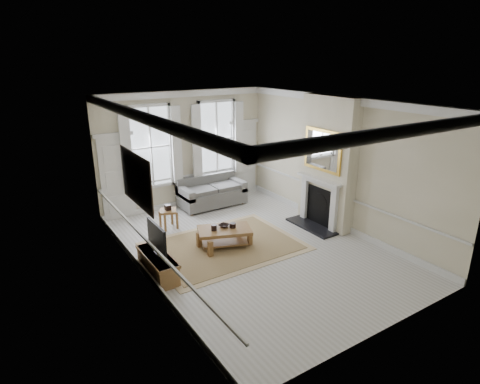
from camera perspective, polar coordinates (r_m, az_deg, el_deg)
floor at (r=9.53m, az=1.94°, el=-8.04°), size 7.20×7.20×0.00m
ceiling at (r=8.55m, az=2.19°, el=12.73°), size 7.20×7.20×0.00m
back_wall at (r=11.93m, az=-7.87°, el=6.02°), size 5.20×0.00×5.20m
left_wall at (r=7.79m, az=-13.89°, el=-1.30°), size 0.00×7.20×7.20m
right_wall at (r=10.54m, az=13.79°, el=3.96°), size 0.00×7.20×7.20m
window_left at (r=11.45m, az=-12.59°, el=6.24°), size 1.26×0.20×2.20m
window_right at (r=12.31m, az=-3.35°, el=7.52°), size 1.26×0.20×2.20m
door_left at (r=11.36m, az=-17.05°, el=1.83°), size 0.90×0.08×2.30m
door_right at (r=12.99m, az=0.54°, el=4.76°), size 0.90×0.08×2.30m
painting at (r=7.96m, az=-14.54°, el=1.75°), size 0.05×1.66×1.06m
chimney_breast at (r=10.55m, az=12.35°, el=4.08°), size 0.35×1.70×3.38m
hearth at (r=10.81m, az=10.13°, el=-4.82°), size 0.55×1.50×0.05m
fireplace at (r=10.68m, az=11.13°, el=-1.09°), size 0.21×1.45×1.33m
mirror at (r=10.33m, az=11.63°, el=5.81°), size 0.06×1.26×1.06m
sofa at (r=12.12m, az=-4.14°, el=-0.20°), size 1.95×0.95×0.88m
side_table at (r=10.63m, az=-10.17°, el=-3.06°), size 0.54×0.54×0.51m
rug at (r=9.63m, az=-2.20°, el=-7.66°), size 3.50×2.60×0.02m
coffee_table at (r=9.48m, az=-2.23°, el=-5.67°), size 1.40×1.11×0.46m
ceramic_pot_a at (r=9.34m, az=-3.72°, el=-5.07°), size 0.14×0.14×0.14m
ceramic_pot_b at (r=9.47m, az=-1.04°, el=-4.77°), size 0.15×0.15×0.11m
bowl at (r=9.53m, az=-2.29°, el=-4.79°), size 0.32×0.32×0.06m
tv_stand at (r=8.52m, az=-11.61°, el=-10.16°), size 0.42×1.29×0.46m
tv at (r=8.25m, az=-11.74°, el=-6.31°), size 0.08×0.90×0.68m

